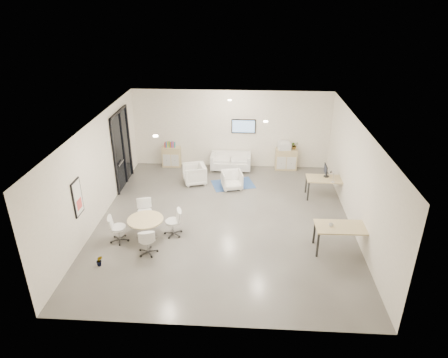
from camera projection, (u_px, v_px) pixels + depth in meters
name	position (u px, v px, depth m)	size (l,w,h in m)	color
room_shell	(225.00, 175.00, 12.19)	(9.60, 10.60, 4.80)	#514E4A
glass_door	(122.00, 147.00, 14.72)	(0.09, 1.90, 2.85)	black
artwork	(77.00, 198.00, 10.99)	(0.05, 0.54, 1.04)	black
wall_tv	(244.00, 126.00, 16.13)	(0.98, 0.06, 0.58)	black
ceiling_spots	(220.00, 117.00, 12.28)	(3.14, 4.14, 0.03)	#FFEAC6
sideboard_left	(172.00, 157.00, 16.70)	(0.75, 0.39, 0.84)	tan
sideboard_right	(286.00, 159.00, 16.41)	(0.88, 0.42, 0.88)	tan
books	(170.00, 145.00, 16.47)	(0.44, 0.14, 0.22)	red
printer	(284.00, 145.00, 16.16)	(0.54, 0.47, 0.34)	white
loveseat	(231.00, 162.00, 16.42)	(1.63, 0.83, 0.61)	white
blue_rug	(233.00, 184.00, 15.27)	(1.54, 1.03, 0.01)	#2F4F92
armchair_left	(194.00, 173.00, 15.21)	(0.81, 0.76, 0.83)	white
armchair_right	(232.00, 179.00, 14.83)	(0.72, 0.67, 0.74)	white
desk_rear	(327.00, 180.00, 14.06)	(1.44, 0.75, 0.74)	tan
desk_front	(343.00, 229.00, 11.09)	(1.54, 0.79, 0.80)	tan
monitor	(326.00, 170.00, 14.07)	(0.20, 0.50, 0.44)	black
round_table	(146.00, 222.00, 11.74)	(1.06, 1.06, 0.64)	tan
meeting_chairs	(146.00, 226.00, 11.81)	(2.24, 2.24, 0.82)	white
plant_cabinet	(294.00, 146.00, 16.17)	(0.29, 0.32, 0.25)	#3F7F3F
plant_floor	(100.00, 263.00, 10.73)	(0.18, 0.33, 0.15)	#3F7F3F
cup	(331.00, 225.00, 11.04)	(0.11, 0.09, 0.11)	white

